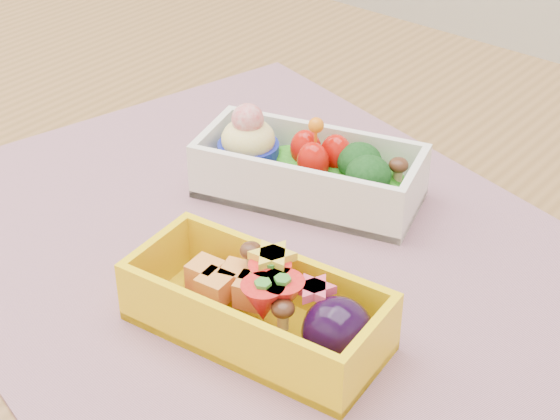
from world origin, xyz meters
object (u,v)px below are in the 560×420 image
Objects in this scene: table at (269,346)px; bento_white at (308,170)px; placemat at (267,258)px; bento_yellow at (261,307)px.

bento_white is (-0.01, 0.06, 0.12)m from table.
table is 6.93× the size of bento_white.
bento_white reaches higher than placemat.
bento_white is at bearing 111.56° from bento_yellow.
bento_yellow is at bearing -78.80° from bento_white.
table is 0.10m from placemat.
placemat is at bearing -88.76° from bento_white.
bento_yellow is (0.07, -0.14, -0.00)m from bento_white.
bento_white reaches higher than bento_yellow.
table is at bearing 127.95° from placemat.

